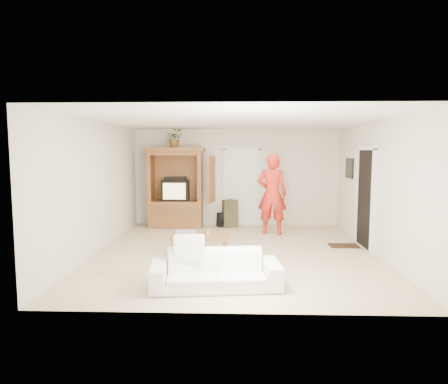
{
  "coord_description": "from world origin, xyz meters",
  "views": [
    {
      "loc": [
        0.04,
        -7.8,
        2.03
      ],
      "look_at": [
        -0.25,
        0.6,
        1.15
      ],
      "focal_mm": 32.0,
      "sensor_mm": 36.0,
      "label": 1
    }
  ],
  "objects_px": {
    "man": "(272,194)",
    "armoire": "(177,193)",
    "sofa": "(216,270)",
    "coffee_table": "(200,238)"
  },
  "relations": [
    {
      "from": "man",
      "to": "coffee_table",
      "type": "height_order",
      "value": "man"
    },
    {
      "from": "man",
      "to": "coffee_table",
      "type": "bearing_deg",
      "value": 62.89
    },
    {
      "from": "man",
      "to": "armoire",
      "type": "bearing_deg",
      "value": -9.76
    },
    {
      "from": "armoire",
      "to": "man",
      "type": "xyz_separation_m",
      "value": [
        2.45,
        -0.86,
        0.07
      ]
    },
    {
      "from": "armoire",
      "to": "coffee_table",
      "type": "bearing_deg",
      "value": -73.01
    },
    {
      "from": "armoire",
      "to": "man",
      "type": "bearing_deg",
      "value": -19.42
    },
    {
      "from": "armoire",
      "to": "sofa",
      "type": "xyz_separation_m",
      "value": [
        1.29,
        -4.73,
        -0.63
      ]
    },
    {
      "from": "armoire",
      "to": "sofa",
      "type": "height_order",
      "value": "armoire"
    },
    {
      "from": "sofa",
      "to": "man",
      "type": "bearing_deg",
      "value": 67.11
    },
    {
      "from": "armoire",
      "to": "man",
      "type": "relative_size",
      "value": 1.07
    }
  ]
}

